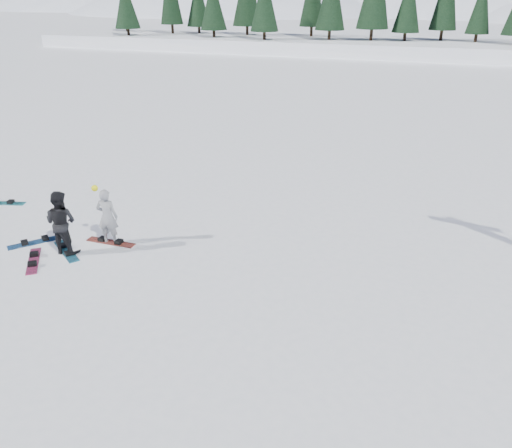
{
  "coord_description": "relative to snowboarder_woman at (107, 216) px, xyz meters",
  "views": [
    {
      "loc": [
        7.48,
        -9.57,
        6.59
      ],
      "look_at": [
        3.37,
        1.55,
        1.1
      ],
      "focal_mm": 35.0,
      "sensor_mm": 36.0,
      "label": 1
    }
  ],
  "objects": [
    {
      "name": "ground",
      "position": [
        0.98,
        -1.09,
        -0.84
      ],
      "size": [
        420.0,
        420.0,
        0.0
      ],
      "primitive_type": "plane",
      "color": "white",
      "rests_on": "ground"
    },
    {
      "name": "alpine_backdrop",
      "position": [
        -10.75,
        188.08,
        -14.82
      ],
      "size": [
        412.5,
        227.0,
        53.2
      ],
      "color": "white",
      "rests_on": "ground"
    },
    {
      "name": "snowboarder_woman",
      "position": [
        0.0,
        0.0,
        0.0
      ],
      "size": [
        0.67,
        0.51,
        1.8
      ],
      "rotation": [
        0.0,
        0.0,
        3.34
      ],
      "color": "gray",
      "rests_on": "ground"
    },
    {
      "name": "snowboarder_man",
      "position": [
        -0.84,
        -0.9,
        0.07
      ],
      "size": [
        0.93,
        0.76,
        1.81
      ],
      "primitive_type": "imported",
      "rotation": [
        0.0,
        0.0,
        3.23
      ],
      "color": "black",
      "rests_on": "ground"
    },
    {
      "name": "snowboard_woman",
      "position": [
        0.0,
        0.0,
        -0.83
      ],
      "size": [
        1.51,
        0.31,
        0.03
      ],
      "primitive_type": "cube",
      "rotation": [
        0.0,
        0.0,
        0.02
      ],
      "color": "#9E3422",
      "rests_on": "ground"
    },
    {
      "name": "snowboard_man",
      "position": [
        -0.84,
        -0.9,
        -0.83
      ],
      "size": [
        1.4,
        1.07,
        0.03
      ],
      "primitive_type": "cube",
      "rotation": [
        0.0,
        0.0,
        -0.59
      ],
      "color": "#165F7B",
      "rests_on": "ground"
    },
    {
      "name": "snowboard_loose_a",
      "position": [
        -2.06,
        -0.76,
        -0.83
      ],
      "size": [
        1.15,
        1.35,
        0.03
      ],
      "primitive_type": "cube",
      "rotation": [
        0.0,
        0.0,
        0.9
      ],
      "color": "navy",
      "rests_on": "ground"
    },
    {
      "name": "snowboard_loose_b",
      "position": [
        -1.3,
        -1.67,
        -0.83
      ],
      "size": [
        1.14,
        1.36,
        0.03
      ],
      "primitive_type": "cube",
      "rotation": [
        0.0,
        0.0,
        -0.91
      ],
      "color": "#9F2251",
      "rests_on": "ground"
    },
    {
      "name": "snowboard_loose_c",
      "position": [
        -5.25,
        1.22,
        -0.83
      ],
      "size": [
        1.52,
        0.7,
        0.03
      ],
      "primitive_type": "cube",
      "rotation": [
        0.0,
        0.0,
        0.29
      ],
      "color": "teal",
      "rests_on": "ground"
    }
  ]
}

